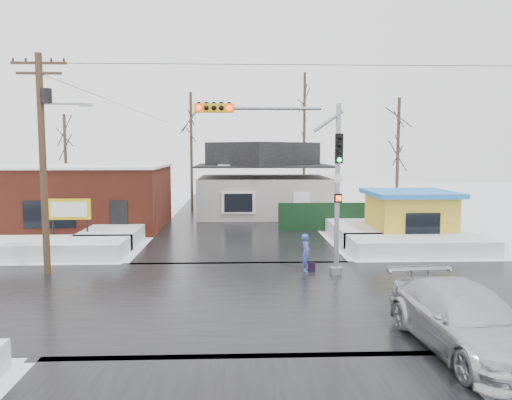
{
  "coord_description": "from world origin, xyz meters",
  "views": [
    {
      "loc": [
        -0.1,
        -17.16,
        5.17
      ],
      "look_at": [
        0.72,
        4.12,
        3.0
      ],
      "focal_mm": 35.0,
      "sensor_mm": 36.0,
      "label": 1
    }
  ],
  "objects_px": {
    "utility_pole": "(44,151)",
    "car": "(465,320)",
    "marquee_sign": "(70,211)",
    "traffic_signal": "(299,165)",
    "kiosk": "(409,216)",
    "pedestrian": "(306,253)"
  },
  "relations": [
    {
      "from": "utility_pole",
      "to": "car",
      "type": "height_order",
      "value": "utility_pole"
    },
    {
      "from": "marquee_sign",
      "to": "car",
      "type": "xyz_separation_m",
      "value": [
        14.72,
        -14.5,
        -1.1
      ]
    },
    {
      "from": "traffic_signal",
      "to": "utility_pole",
      "type": "distance_m",
      "value": 10.39
    },
    {
      "from": "utility_pole",
      "to": "marquee_sign",
      "type": "height_order",
      "value": "utility_pole"
    },
    {
      "from": "car",
      "to": "kiosk",
      "type": "bearing_deg",
      "value": 70.37
    },
    {
      "from": "traffic_signal",
      "to": "pedestrian",
      "type": "height_order",
      "value": "traffic_signal"
    },
    {
      "from": "pedestrian",
      "to": "car",
      "type": "distance_m",
      "value": 8.95
    },
    {
      "from": "car",
      "to": "traffic_signal",
      "type": "bearing_deg",
      "value": 106.92
    },
    {
      "from": "marquee_sign",
      "to": "utility_pole",
      "type": "bearing_deg",
      "value": -79.87
    },
    {
      "from": "utility_pole",
      "to": "kiosk",
      "type": "height_order",
      "value": "utility_pole"
    },
    {
      "from": "utility_pole",
      "to": "marquee_sign",
      "type": "bearing_deg",
      "value": 100.13
    },
    {
      "from": "pedestrian",
      "to": "car",
      "type": "bearing_deg",
      "value": -151.18
    },
    {
      "from": "pedestrian",
      "to": "car",
      "type": "height_order",
      "value": "car"
    },
    {
      "from": "traffic_signal",
      "to": "pedestrian",
      "type": "distance_m",
      "value": 3.79
    },
    {
      "from": "utility_pole",
      "to": "car",
      "type": "bearing_deg",
      "value": -31.93
    },
    {
      "from": "utility_pole",
      "to": "car",
      "type": "relative_size",
      "value": 1.59
    },
    {
      "from": "marquee_sign",
      "to": "pedestrian",
      "type": "height_order",
      "value": "marquee_sign"
    },
    {
      "from": "traffic_signal",
      "to": "pedestrian",
      "type": "bearing_deg",
      "value": 53.11
    },
    {
      "from": "marquee_sign",
      "to": "car",
      "type": "relative_size",
      "value": 0.45
    },
    {
      "from": "traffic_signal",
      "to": "pedestrian",
      "type": "xyz_separation_m",
      "value": [
        0.37,
        0.49,
        -3.74
      ]
    },
    {
      "from": "utility_pole",
      "to": "pedestrian",
      "type": "height_order",
      "value": "utility_pole"
    },
    {
      "from": "utility_pole",
      "to": "traffic_signal",
      "type": "bearing_deg",
      "value": -2.95
    }
  ]
}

